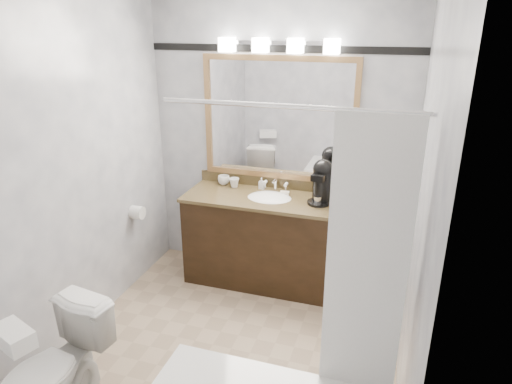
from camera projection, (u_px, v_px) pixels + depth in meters
The scene contains 13 objects.
room at pixel (228, 195), 3.00m from camera, with size 2.42×2.62×2.52m.
vanity at pixel (269, 239), 4.20m from camera, with size 1.53×0.58×0.97m.
mirror at pixel (278, 119), 4.06m from camera, with size 1.40×0.04×1.10m.
vanity_light_bar at pixel (278, 45), 3.79m from camera, with size 1.02×0.14×0.12m.
accent_stripe at pixel (280, 49), 3.86m from camera, with size 2.40×0.01×0.06m, color black.
tp_roll at pixel (137, 212), 4.11m from camera, with size 0.12×0.12×0.11m, color white.
toilet at pixel (54, 370), 2.73m from camera, with size 0.40×0.70×0.72m, color white.
tissue_box at pixel (14, 337), 2.40m from camera, with size 0.24×0.13×0.10m, color white.
coffee_maker at pixel (322, 180), 3.89m from camera, with size 0.20×0.25×0.38m.
cup_left at pixel (224, 180), 4.36m from camera, with size 0.11×0.11×0.09m, color white.
cup_right at pixel (234, 183), 4.29m from camera, with size 0.09×0.09×0.09m, color white.
soap_bottle_a at pixel (262, 183), 4.24m from camera, with size 0.05×0.05×0.11m, color white.
soap_bar at pixel (285, 193), 4.12m from camera, with size 0.08×0.05×0.03m, color beige.
Camera 1 is at (1.03, -2.62, 2.33)m, focal length 32.00 mm.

